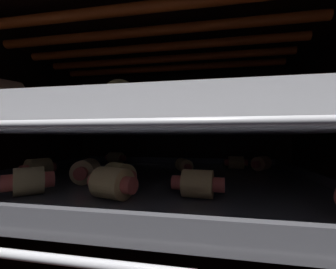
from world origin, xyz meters
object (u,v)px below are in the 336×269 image
object	(u,v)px
pig_in_blanket_lower_2	(116,158)
pig_in_blanket_upper_3	(173,119)
heating_element	(156,47)
baking_tray_lower	(156,179)
pig_in_blanket_lower_4	(86,171)
pig_in_blanket_lower_3	(38,169)
oven_rack_lower	(156,185)
pig_in_blanket_lower_1	(261,163)
pig_in_blanket_lower_6	(236,162)
pig_in_blanket_upper_5	(86,121)
pig_in_blanket_lower_9	(112,183)
baking_tray_upper	(156,126)
pig_in_blanket_lower_7	(29,181)
pig_in_blanket_upper_9	(258,119)
pig_in_blanket_upper_2	(149,120)
pig_in_blanket_upper_8	(66,116)
pig_in_blanket_upper_6	(106,114)
pig_in_blanket_lower_5	(119,176)
oven_rack_upper	(156,132)
pig_in_blanket_lower_10	(184,166)
pig_in_blanket_upper_1	(232,107)
pig_in_blanket_lower_8	(198,184)
pig_in_blanket_upper_4	(118,98)

from	to	relation	value
pig_in_blanket_lower_2	pig_in_blanket_upper_3	world-z (taller)	pig_in_blanket_upper_3
heating_element	baking_tray_lower	distance (cm)	21.67
baking_tray_lower	pig_in_blanket_upper_3	size ratio (longest dim) A/B	9.23
pig_in_blanket_lower_4	pig_in_blanket_lower_3	bearing A→B (deg)	172.49
oven_rack_lower	pig_in_blanket_lower_1	world-z (taller)	pig_in_blanket_lower_1
pig_in_blanket_lower_6	pig_in_blanket_upper_5	size ratio (longest dim) A/B	0.91
pig_in_blanket_lower_9	baking_tray_upper	xyz separation A→B (cm)	(1.34, 13.55, 6.66)
pig_in_blanket_lower_4	pig_in_blanket_lower_7	distance (cm)	8.00
baking_tray_upper	pig_in_blanket_upper_9	world-z (taller)	pig_in_blanket_upper_9
pig_in_blanket_upper_2	baking_tray_upper	bearing A→B (deg)	-70.58
pig_in_blanket_upper_5	pig_in_blanket_upper_8	size ratio (longest dim) A/B	0.96
pig_in_blanket_lower_1	pig_in_blanket_lower_3	bearing A→B (deg)	-156.23
oven_rack_lower	pig_in_blanket_upper_6	bearing A→B (deg)	-161.79
oven_rack_lower	pig_in_blanket_lower_6	size ratio (longest dim) A/B	11.82
pig_in_blanket_lower_4	baking_tray_upper	bearing A→B (deg)	35.82
pig_in_blanket_lower_9	pig_in_blanket_upper_6	distance (cm)	15.30
oven_rack_lower	pig_in_blanket_lower_1	size ratio (longest dim) A/B	9.64
pig_in_blanket_lower_5	pig_in_blanket_upper_2	xyz separation A→B (cm)	(-2.98, 24.64, 8.85)
heating_element	oven_rack_upper	size ratio (longest dim) A/B	0.84
pig_in_blanket_lower_7	oven_rack_upper	size ratio (longest dim) A/B	0.09
pig_in_blanket_lower_10	pig_in_blanket_upper_1	bearing A→B (deg)	-55.38
pig_in_blanket_lower_4	pig_in_blanket_upper_9	size ratio (longest dim) A/B	1.02
heating_element	pig_in_blanket_lower_3	bearing A→B (deg)	-163.74
heating_element	pig_in_blanket_upper_5	xyz separation A→B (cm)	(-18.79, 10.27, -11.07)
pig_in_blanket_lower_1	pig_in_blanket_lower_6	distance (cm)	4.81
pig_in_blanket_lower_1	pig_in_blanket_lower_4	bearing A→B (deg)	-147.95
pig_in_blanket_upper_1	pig_in_blanket_upper_9	size ratio (longest dim) A/B	1.03
oven_rack_lower	pig_in_blanket_upper_1	bearing A→B (deg)	-25.29
pig_in_blanket_lower_4	pig_in_blanket_upper_2	bearing A→B (deg)	81.70
oven_rack_lower	pig_in_blanket_upper_1	world-z (taller)	pig_in_blanket_upper_1
pig_in_blanket_lower_8	pig_in_blanket_lower_10	bearing A→B (deg)	101.58
pig_in_blanket_lower_3	pig_in_blanket_upper_9	world-z (taller)	pig_in_blanket_upper_9
pig_in_blanket_upper_9	pig_in_blanket_lower_10	bearing A→B (deg)	-143.37
baking_tray_upper	pig_in_blanket_lower_4	bearing A→B (deg)	-144.18
baking_tray_lower	pig_in_blanket_upper_4	size ratio (longest dim) A/B	8.96
baking_tray_upper	pig_in_blanket_upper_6	distance (cm)	8.15
pig_in_blanket_upper_5	pig_in_blanket_upper_1	bearing A→B (deg)	-27.40
heating_element	pig_in_blanket_lower_4	size ratio (longest dim) A/B	7.72
pig_in_blanket_upper_6	pig_in_blanket_lower_4	bearing A→B (deg)	-107.18
heating_element	pig_in_blanket_lower_9	bearing A→B (deg)	-95.66
pig_in_blanket_lower_1	pig_in_blanket_lower_10	bearing A→B (deg)	-160.37
heating_element	pig_in_blanket_lower_7	xyz separation A→B (cm)	(-11.18, -13.90, -19.70)
oven_rack_lower	pig_in_blanket_upper_9	distance (cm)	28.09
pig_in_blanket_lower_2	pig_in_blanket_lower_10	bearing A→B (deg)	-30.92
pig_in_blanket_lower_8	pig_in_blanket_upper_1	xyz separation A→B (cm)	(4.15, 5.97, 8.91)
pig_in_blanket_lower_5	pig_in_blanket_lower_8	xyz separation A→B (cm)	(10.00, -2.45, -0.11)
pig_in_blanket_lower_2	pig_in_blanket_upper_2	distance (cm)	12.75
baking_tray_lower	oven_rack_upper	size ratio (longest dim) A/B	0.89
pig_in_blanket_upper_5	pig_in_blanket_upper_9	size ratio (longest dim) A/B	0.87
baking_tray_lower	pig_in_blanket_lower_7	distance (cm)	17.94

